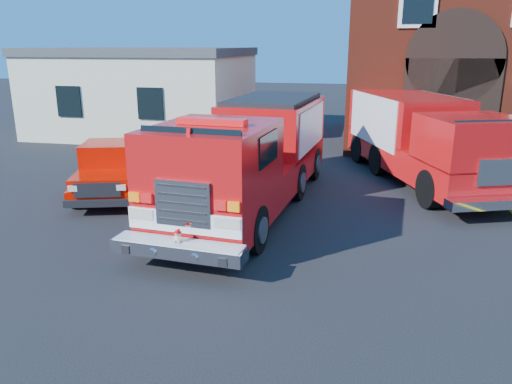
% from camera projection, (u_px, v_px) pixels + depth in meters
% --- Properties ---
extents(ground, '(100.00, 100.00, 0.00)m').
position_uv_depth(ground, '(266.00, 228.00, 12.74)').
color(ground, black).
rests_on(ground, ground).
extents(parking_stripe_mid, '(0.12, 3.00, 0.01)m').
position_uv_depth(parking_stripe_mid, '(501.00, 198.00, 15.16)').
color(parking_stripe_mid, yellow).
rests_on(parking_stripe_mid, ground).
extents(parking_stripe_far, '(0.12, 3.00, 0.01)m').
position_uv_depth(parking_stripe_far, '(480.00, 174.00, 17.97)').
color(parking_stripe_far, yellow).
rests_on(parking_stripe_far, ground).
extents(side_building, '(10.20, 8.20, 4.35)m').
position_uv_depth(side_building, '(146.00, 90.00, 26.13)').
color(side_building, beige).
rests_on(side_building, ground).
extents(fire_engine, '(3.46, 9.72, 2.93)m').
position_uv_depth(fire_engine, '(252.00, 155.00, 14.05)').
color(fire_engine, black).
rests_on(fire_engine, ground).
extents(pickup_truck, '(3.18, 5.30, 1.64)m').
position_uv_depth(pickup_truck, '(114.00, 168.00, 15.66)').
color(pickup_truck, black).
rests_on(pickup_truck, ground).
extents(secondary_truck, '(5.47, 8.95, 2.78)m').
position_uv_depth(secondary_truck, '(423.00, 137.00, 16.79)').
color(secondary_truck, black).
rests_on(secondary_truck, ground).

